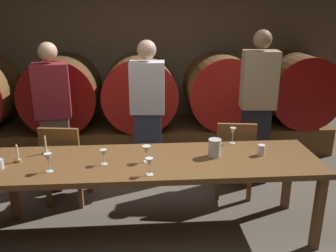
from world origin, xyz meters
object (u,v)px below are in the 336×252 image
Objects in this scene: guest_center at (147,114)px; cup_right at (261,150)px; wine_barrel_right at (220,89)px; guest_left at (54,116)px; chair_right at (233,155)px; candle_left at (17,157)px; wine_barrel_center at (140,91)px; wine_barrel_far_right at (295,88)px; dining_table at (154,166)px; pitcher at (214,148)px; wine_glass_left at (103,154)px; wine_barrel_left at (62,92)px; guest_right at (257,108)px; wine_glass_right at (149,163)px; wine_glass_far_right at (232,132)px; chair_left at (64,161)px; candle_right at (45,148)px; wine_glass_far_left at (47,159)px; wine_glass_center at (146,151)px.

guest_center reaches higher than cup_right.
wine_barrel_right is 2.35m from guest_left.
chair_right is 4.99× the size of candle_left.
wine_barrel_center is 1.00× the size of wine_barrel_far_right.
dining_table is (0.12, -2.06, -0.21)m from wine_barrel_center.
dining_table is at bearing -135.71° from wine_barrel_far_right.
pitcher is at bearing 3.96° from dining_table.
chair_right is 6.56× the size of wine_glass_left.
guest_right is (2.39, -1.09, 0.03)m from wine_barrel_left.
cup_right is at bearing 106.38° from chair_right.
pitcher is (-0.34, -0.58, 0.33)m from chair_right.
wine_barrel_left is at bearing 115.69° from wine_glass_right.
wine_glass_far_right is at bearing 151.68° from guest_left.
dining_table is 20.06× the size of wine_glass_right.
wine_barrel_right is 2.09m from pitcher.
guest_center reaches higher than candle_left.
wine_glass_left is at bearing -8.02° from candle_left.
guest_right is at bearing -129.91° from wine_barrel_far_right.
wine_glass_far_right is at bearing 178.93° from chair_left.
candle_right is 1.28× the size of wine_glass_right.
candle_left reaches higher than wine_glass_right.
dining_table is 0.56m from pitcher.
candle_left reaches higher than wine_glass_far_right.
wine_barrel_center is 1.94m from wine_glass_far_right.
chair_left is at bearing 162.98° from cup_right.
chair_left is at bearing 64.82° from candle_left.
guest_center is (-0.04, 1.01, 0.19)m from dining_table.
wine_barrel_left is 0.34× the size of dining_table.
guest_left is (-2.10, -1.06, -0.03)m from wine_barrel_right.
wine_glass_far_left is at bearing -173.61° from cup_right.
cup_right is at bearing -61.87° from wine_barrel_center.
wine_barrel_center is 0.60× the size of guest_center.
wine_barrel_left is at bearing 109.48° from wine_glass_left.
wine_barrel_center reaches higher than wine_glass_left.
chair_right reaches higher than wine_glass_left.
wine_barrel_right is 2.45m from chair_left.
wine_barrel_center is at bearing -81.27° from guest_center.
wine_glass_far_left is 1.08× the size of wine_glass_center.
wine_glass_left is at bearing 14.35° from wine_glass_far_left.
wine_glass_center is at bearing -15.52° from candle_right.
wine_barrel_left reaches higher than candle_left.
guest_center is at bearing 140.68° from wine_glass_far_right.
guest_left reaches higher than wine_glass_far_left.
chair_left is at bearing -118.50° from wine_barrel_center.
guest_right is at bearing -24.41° from wine_barrel_left.
guest_right is (-0.91, -1.09, 0.03)m from wine_barrel_far_right.
wine_barrel_right is 2.59m from wine_glass_right.
guest_left reaches higher than wine_barrel_far_right.
wine_glass_right reaches higher than dining_table.
cup_right is at bearing 3.86° from wine_glass_left.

